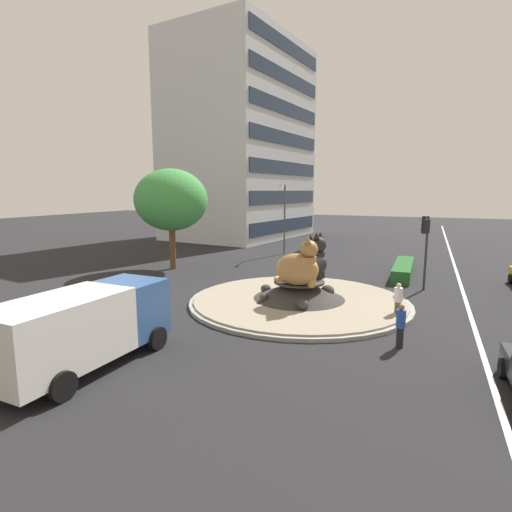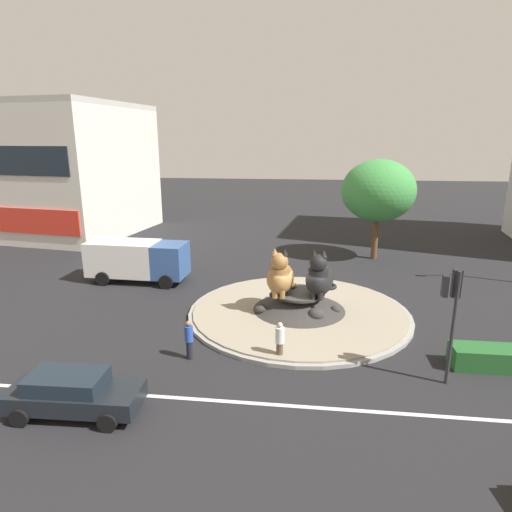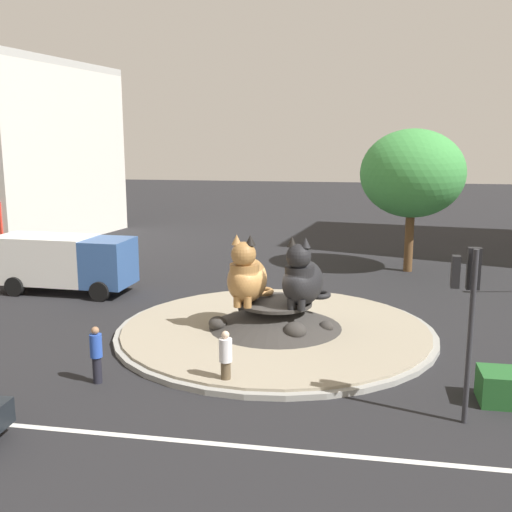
{
  "view_description": "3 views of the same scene",
  "coord_description": "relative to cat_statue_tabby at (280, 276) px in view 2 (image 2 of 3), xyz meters",
  "views": [
    {
      "loc": [
        -20.53,
        -6.21,
        6.03
      ],
      "look_at": [
        -2.32,
        1.54,
        2.83
      ],
      "focal_mm": 28.49,
      "sensor_mm": 36.0,
      "label": 1
    },
    {
      "loc": [
        0.29,
        -21.81,
        9.14
      ],
      "look_at": [
        -2.36,
        0.29,
        3.09
      ],
      "focal_mm": 30.38,
      "sensor_mm": 36.0,
      "label": 2
    },
    {
      "loc": [
        3.1,
        -21.12,
        7.15
      ],
      "look_at": [
        -0.72,
        -0.07,
        2.94
      ],
      "focal_mm": 42.0,
      "sensor_mm": 36.0,
      "label": 3
    }
  ],
  "objects": [
    {
      "name": "cat_statue_black",
      "position": [
        2.03,
        0.02,
        -0.01
      ],
      "size": [
        1.92,
        2.56,
        2.56
      ],
      "rotation": [
        0.0,
        0.0,
        -1.74
      ],
      "color": "black",
      "rests_on": "roundabout_island"
    },
    {
      "name": "pedestrian_blue_shirt",
      "position": [
        -3.52,
        -5.15,
        -1.27
      ],
      "size": [
        0.36,
        0.36,
        1.74
      ],
      "rotation": [
        0.0,
        0.0,
        6.25
      ],
      "color": "black",
      "rests_on": "ground"
    },
    {
      "name": "broadleaf_tree_behind_island",
      "position": [
        6.59,
        12.23,
        3.12
      ],
      "size": [
        5.52,
        5.52,
        7.68
      ],
      "color": "brown",
      "rests_on": "ground"
    },
    {
      "name": "pedestrian_white_shirt",
      "position": [
        0.32,
        -4.8,
        -1.29
      ],
      "size": [
        0.38,
        0.38,
        1.72
      ],
      "rotation": [
        0.0,
        0.0,
        1.29
      ],
      "color": "brown",
      "rests_on": "ground"
    },
    {
      "name": "delivery_box_truck",
      "position": [
        -9.65,
        4.66,
        -0.68
      ],
      "size": [
        6.52,
        2.84,
        2.67
      ],
      "rotation": [
        0.0,
        0.0,
        -0.04
      ],
      "color": "#335693",
      "rests_on": "ground"
    },
    {
      "name": "shophouse_block",
      "position": [
        -25.8,
        19.58,
        4.0
      ],
      "size": [
        21.9,
        16.45,
        15.41
      ],
      "rotation": [
        0.0,
        0.0,
        -0.14
      ],
      "color": "silver",
      "rests_on": "ground"
    },
    {
      "name": "ground_plane",
      "position": [
        1.02,
        0.31,
        -2.19
      ],
      "size": [
        160.0,
        160.0,
        0.0
      ],
      "primitive_type": "plane",
      "color": "black"
    },
    {
      "name": "traffic_light_mast",
      "position": [
        6.75,
        -5.77,
        1.13
      ],
      "size": [
        0.72,
        0.52,
        4.52
      ],
      "rotation": [
        0.0,
        0.0,
        1.54
      ],
      "color": "#2D2D33",
      "rests_on": "ground"
    },
    {
      "name": "roundabout_island",
      "position": [
        1.02,
        0.31,
        -1.8
      ],
      "size": [
        11.81,
        11.81,
        1.25
      ],
      "color": "gray",
      "rests_on": "ground"
    },
    {
      "name": "lane_centreline",
      "position": [
        1.02,
        -8.07,
        -2.19
      ],
      "size": [
        112.0,
        0.2,
        0.01
      ],
      "primitive_type": "cube",
      "color": "silver",
      "rests_on": "ground"
    },
    {
      "name": "cat_statue_tabby",
      "position": [
        0.0,
        0.0,
        0.0
      ],
      "size": [
        1.72,
        2.65,
        2.59
      ],
      "rotation": [
        0.0,
        0.0,
        -1.59
      ],
      "color": "#9E703D",
      "rests_on": "roundabout_island"
    },
    {
      "name": "hatchback_near_shophouse",
      "position": [
        -6.44,
        -9.34,
        -1.41
      ],
      "size": [
        4.57,
        2.06,
        1.48
      ],
      "rotation": [
        0.0,
        0.0,
        0.03
      ],
      "color": "black",
      "rests_on": "ground"
    }
  ]
}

